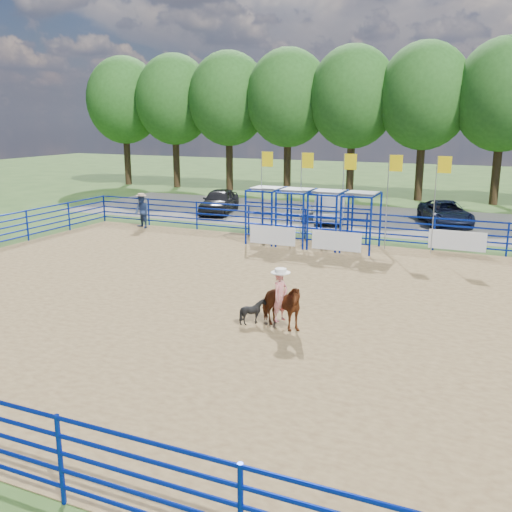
# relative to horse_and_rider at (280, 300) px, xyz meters

# --- Properties ---
(ground) EXTENTS (120.00, 120.00, 0.00)m
(ground) POSITION_rel_horse_and_rider_xyz_m (-0.32, 1.75, -0.86)
(ground) COLOR #406227
(ground) RESTS_ON ground
(arena_dirt) EXTENTS (30.00, 20.00, 0.02)m
(arena_dirt) POSITION_rel_horse_and_rider_xyz_m (-0.32, 1.75, -0.85)
(arena_dirt) COLOR #95784A
(arena_dirt) RESTS_ON ground
(gravel_strip) EXTENTS (40.00, 10.00, 0.01)m
(gravel_strip) POSITION_rel_horse_and_rider_xyz_m (-0.32, 18.75, -0.85)
(gravel_strip) COLOR #68655D
(gravel_strip) RESTS_ON ground
(horse_and_rider) EXTENTS (1.75, 1.21, 2.44)m
(horse_and_rider) POSITION_rel_horse_and_rider_xyz_m (0.00, 0.00, 0.00)
(horse_and_rider) COLOR #682F14
(horse_and_rider) RESTS_ON arena_dirt
(calf) EXTENTS (0.68, 0.61, 0.73)m
(calf) POSITION_rel_horse_and_rider_xyz_m (-0.83, 0.03, -0.47)
(calf) COLOR black
(calf) RESTS_ON arena_dirt
(spectator_cowboy) EXTENTS (1.05, 0.94, 1.82)m
(spectator_cowboy) POSITION_rel_horse_and_rider_xyz_m (-12.21, 10.97, 0.08)
(spectator_cowboy) COLOR navy
(spectator_cowboy) RESTS_ON arena_dirt
(car_a) EXTENTS (2.68, 4.67, 1.50)m
(car_a) POSITION_rel_horse_and_rider_xyz_m (-10.68, 16.96, -0.10)
(car_a) COLOR black
(car_a) RESTS_ON gravel_strip
(car_b) EXTENTS (2.69, 4.91, 1.53)m
(car_b) POSITION_rel_horse_and_rider_xyz_m (-3.60, 16.99, -0.08)
(car_b) COLOR gray
(car_b) RESTS_ON gravel_strip
(car_c) EXTENTS (3.71, 5.16, 1.30)m
(car_c) POSITION_rel_horse_and_rider_xyz_m (2.50, 18.40, -0.19)
(car_c) COLOR black
(car_c) RESTS_ON gravel_strip
(perimeter_fence) EXTENTS (30.10, 20.10, 1.50)m
(perimeter_fence) POSITION_rel_horse_and_rider_xyz_m (-0.32, 1.75, -0.11)
(perimeter_fence) COLOR #061D91
(perimeter_fence) RESTS_ON ground
(chute_assembly) EXTENTS (19.32, 2.41, 4.20)m
(chute_assembly) POSITION_rel_horse_and_rider_xyz_m (-2.22, 10.58, 0.40)
(chute_assembly) COLOR #061D91
(chute_assembly) RESTS_ON ground
(treeline) EXTENTS (56.40, 6.40, 11.24)m
(treeline) POSITION_rel_horse_and_rider_xyz_m (-0.32, 27.75, 6.68)
(treeline) COLOR #3F2B19
(treeline) RESTS_ON ground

